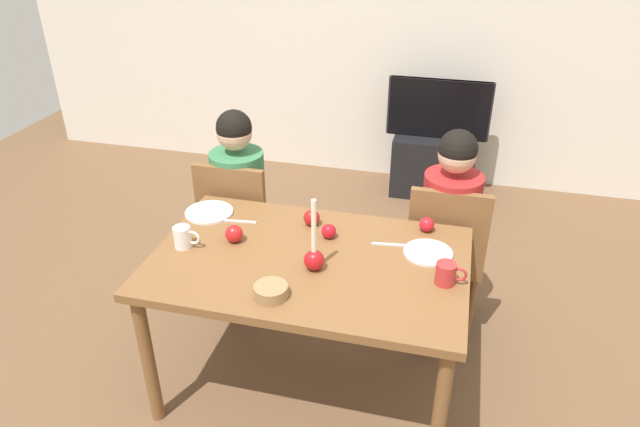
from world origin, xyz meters
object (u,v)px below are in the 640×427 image
(mug_right, at_px, (447,274))
(apple_near_candle, at_px, (329,231))
(chair_left, at_px, (239,222))
(person_right_child, at_px, (447,237))
(tv, at_px, (439,109))
(mug_left, at_px, (183,237))
(apple_by_left_plate, at_px, (427,224))
(plate_right, at_px, (428,253))
(candle_centerpiece, at_px, (314,255))
(tv_stand, at_px, (433,165))
(apple_by_right_mug, at_px, (234,234))
(person_left_child, at_px, (240,211))
(apple_far_edge, at_px, (312,218))
(bowl_walnuts, at_px, (271,291))
(chair_right, at_px, (445,249))
(dining_table, at_px, (309,274))
(plate_left, at_px, (209,212))

(mug_right, xyz_separation_m, apple_near_candle, (-0.56, 0.23, -0.01))
(chair_left, bearing_deg, person_right_child, 1.59)
(tv, bearing_deg, mug_left, -112.88)
(person_right_child, xyz_separation_m, apple_by_left_plate, (-0.10, -0.27, 0.22))
(plate_right, bearing_deg, candle_centerpiece, -152.74)
(chair_left, relative_size, plate_right, 4.07)
(chair_left, xyz_separation_m, candle_centerpiece, (0.63, -0.68, 0.31))
(tv_stand, xyz_separation_m, apple_by_right_mug, (-0.79, -2.25, 0.55))
(chair_left, xyz_separation_m, mug_right, (1.18, -0.65, 0.29))
(mug_left, bearing_deg, person_left_child, 90.53)
(person_right_child, height_order, apple_far_edge, person_right_child)
(person_left_child, xyz_separation_m, person_right_child, (1.17, 0.00, 0.00))
(candle_centerpiece, xyz_separation_m, mug_right, (0.56, 0.03, -0.02))
(plate_right, distance_m, bowl_walnuts, 0.75)
(mug_left, relative_size, apple_by_left_plate, 1.75)
(apple_far_edge, bearing_deg, mug_left, -146.70)
(tv_stand, bearing_deg, chair_right, -84.15)
(plate_right, relative_size, apple_by_right_mug, 2.64)
(chair_left, relative_size, apple_by_left_plate, 12.50)
(dining_table, distance_m, candle_centerpiece, 0.17)
(tv, height_order, plate_left, tv)
(candle_centerpiece, relative_size, apple_by_left_plate, 4.69)
(person_right_child, distance_m, bowl_walnuts, 1.17)
(tv_stand, distance_m, apple_far_edge, 2.14)
(person_left_child, bearing_deg, tv_stand, 58.99)
(person_left_child, relative_size, bowl_walnuts, 8.45)
(person_right_child, xyz_separation_m, apple_by_right_mug, (-0.96, -0.59, 0.22))
(person_right_child, distance_m, mug_right, 0.72)
(candle_centerpiece, bearing_deg, mug_left, 177.78)
(chair_right, xyz_separation_m, apple_by_left_plate, (-0.10, -0.24, 0.27))
(tv_stand, distance_m, mug_left, 2.61)
(tv_stand, xyz_separation_m, mug_right, (0.19, -2.34, 0.56))
(candle_centerpiece, distance_m, mug_right, 0.56)
(chair_left, distance_m, mug_left, 0.72)
(apple_by_right_mug, bearing_deg, apple_far_edge, 37.47)
(chair_right, bearing_deg, bowl_walnuts, -126.00)
(tv, relative_size, apple_far_edge, 9.88)
(chair_right, xyz_separation_m, candle_centerpiece, (-0.54, -0.68, 0.31))
(candle_centerpiece, bearing_deg, dining_table, 120.48)
(candle_centerpiece, height_order, apple_by_left_plate, candle_centerpiece)
(apple_by_left_plate, bearing_deg, dining_table, -142.86)
(apple_by_right_mug, bearing_deg, person_right_child, 31.48)
(tv, distance_m, apple_far_edge, 2.07)
(dining_table, relative_size, mug_right, 10.73)
(dining_table, height_order, chair_left, chair_left)
(tv_stand, distance_m, plate_right, 2.20)
(apple_near_candle, bearing_deg, apple_by_right_mug, -161.54)
(candle_centerpiece, height_order, mug_left, candle_centerpiece)
(bowl_walnuts, relative_size, apple_near_candle, 1.98)
(dining_table, xyz_separation_m, plate_right, (0.51, 0.17, 0.09))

